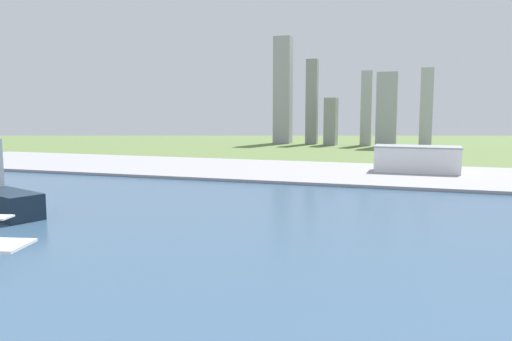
% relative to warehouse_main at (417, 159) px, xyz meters
% --- Properties ---
extents(ground_plane, '(2400.00, 2400.00, 0.00)m').
position_rel_warehouse_main_xyz_m(ground_plane, '(-49.14, -207.56, -13.31)').
color(ground_plane, '#5C743F').
extents(water_bay, '(840.00, 360.00, 0.15)m').
position_rel_warehouse_main_xyz_m(water_bay, '(-49.14, -267.56, -13.24)').
color(water_bay, '#385675').
rests_on(water_bay, ground).
extents(industrial_pier, '(840.00, 140.00, 2.50)m').
position_rel_warehouse_main_xyz_m(industrial_pier, '(-49.14, -17.56, -12.06)').
color(industrial_pier, '#96949A').
rests_on(industrial_pier, ground).
extents(warehouse_main, '(69.29, 29.32, 21.58)m').
position_rel_warehouse_main_xyz_m(warehouse_main, '(0.00, 0.00, 0.00)').
color(warehouse_main, white).
rests_on(warehouse_main, industrial_pier).
extents(distant_skyline, '(229.17, 52.15, 159.98)m').
position_rel_warehouse_main_xyz_m(distant_skyline, '(-115.83, 311.58, 47.75)').
color(distant_skyline, '#98969E').
rests_on(distant_skyline, ground).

